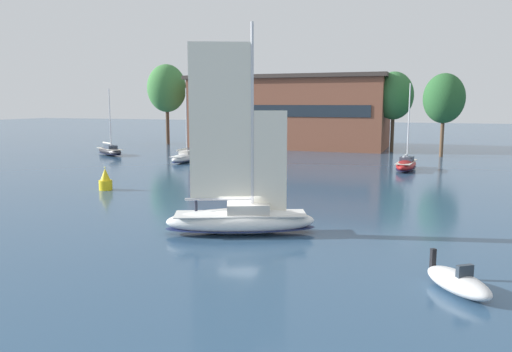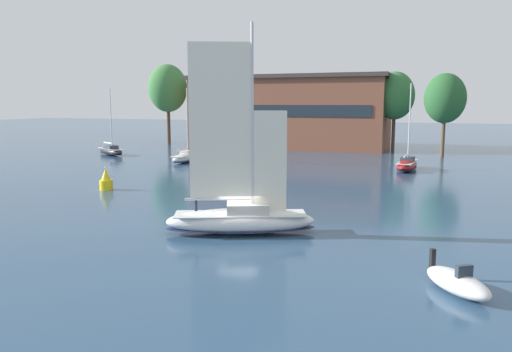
# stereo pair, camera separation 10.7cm
# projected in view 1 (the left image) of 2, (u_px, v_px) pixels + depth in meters

# --- Properties ---
(ground_plane) EXTENTS (400.00, 400.00, 0.00)m
(ground_plane) POSITION_uv_depth(u_px,v_px,m) (241.00, 233.00, 33.01)
(ground_plane) COLOR #2D4C6B
(waterfront_building) EXTENTS (38.02, 17.14, 13.69)m
(waterfront_building) POSITION_uv_depth(u_px,v_px,m) (290.00, 112.00, 97.22)
(waterfront_building) COLOR brown
(waterfront_building) RESTS_ON ground
(tree_shore_left) EXTENTS (6.77, 6.77, 13.94)m
(tree_shore_left) POSITION_uv_depth(u_px,v_px,m) (394.00, 96.00, 86.55)
(tree_shore_left) COLOR #4C3828
(tree_shore_left) RESTS_ON ground
(tree_shore_center) EXTENTS (7.98, 7.98, 16.43)m
(tree_shore_center) POSITION_uv_depth(u_px,v_px,m) (167.00, 88.00, 102.87)
(tree_shore_center) COLOR #4C3828
(tree_shore_center) RESTS_ON ground
(tree_shore_right) EXTENTS (6.41, 6.41, 13.19)m
(tree_shore_right) POSITION_uv_depth(u_px,v_px,m) (444.00, 99.00, 78.66)
(tree_shore_right) COLOR brown
(tree_shore_right) RESTS_ON ground
(sailboat_main) EXTENTS (10.18, 6.36, 13.58)m
(sailboat_main) POSITION_uv_depth(u_px,v_px,m) (241.00, 217.00, 32.85)
(sailboat_main) COLOR white
(sailboat_main) RESTS_ON ground
(sailboat_moored_near_marina) EXTENTS (2.91, 8.18, 11.03)m
(sailboat_moored_near_marina) POSITION_uv_depth(u_px,v_px,m) (406.00, 164.00, 64.02)
(sailboat_moored_near_marina) COLOR maroon
(sailboat_moored_near_marina) RESTS_ON ground
(sailboat_moored_mid_channel) EXTENTS (7.84, 6.00, 10.81)m
(sailboat_moored_mid_channel) POSITION_uv_depth(u_px,v_px,m) (110.00, 151.00, 82.30)
(sailboat_moored_mid_channel) COLOR #232328
(sailboat_moored_mid_channel) RESTS_ON ground
(sailboat_moored_far_slip) EXTENTS (2.55, 7.86, 10.69)m
(sailboat_moored_far_slip) POSITION_uv_depth(u_px,v_px,m) (185.00, 157.00, 72.75)
(sailboat_moored_far_slip) COLOR silver
(sailboat_moored_far_slip) RESTS_ON ground
(motor_tender) EXTENTS (3.61, 4.12, 1.52)m
(motor_tender) POSITION_uv_depth(u_px,v_px,m) (458.00, 282.00, 22.66)
(motor_tender) COLOR silver
(motor_tender) RESTS_ON ground
(channel_buoy) EXTENTS (1.29, 1.29, 2.32)m
(channel_buoy) POSITION_uv_depth(u_px,v_px,m) (105.00, 181.00, 49.32)
(channel_buoy) COLOR yellow
(channel_buoy) RESTS_ON ground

